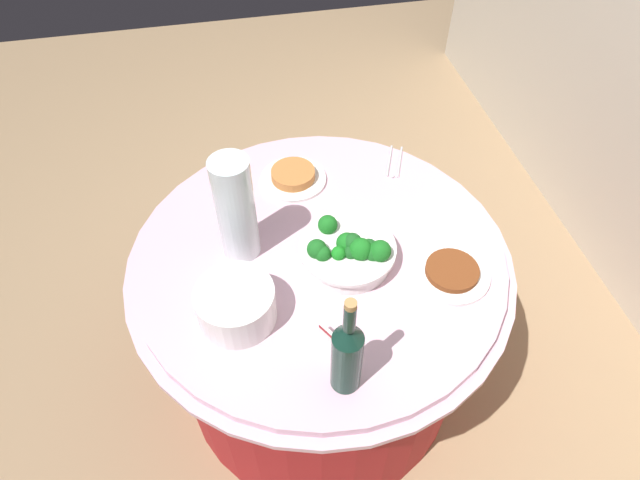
# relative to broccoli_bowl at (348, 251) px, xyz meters

# --- Properties ---
(ground_plane) EXTENTS (6.00, 6.00, 0.00)m
(ground_plane) POSITION_rel_broccoli_bowl_xyz_m (-0.05, -0.07, -0.79)
(ground_plane) COLOR #9E7F5B
(buffet_table) EXTENTS (1.16, 1.16, 0.74)m
(buffet_table) POSITION_rel_broccoli_bowl_xyz_m (-0.05, -0.07, -0.41)
(buffet_table) COLOR maroon
(buffet_table) RESTS_ON ground_plane
(broccoli_bowl) EXTENTS (0.28, 0.28, 0.11)m
(broccoli_bowl) POSITION_rel_broccoli_bowl_xyz_m (0.00, 0.00, 0.00)
(broccoli_bowl) COLOR white
(broccoli_bowl) RESTS_ON buffet_table
(plate_stack) EXTENTS (0.21, 0.21, 0.11)m
(plate_stack) POSITION_rel_broccoli_bowl_xyz_m (0.13, -0.33, 0.01)
(plate_stack) COLOR white
(plate_stack) RESTS_ON buffet_table
(wine_bottle) EXTENTS (0.07, 0.07, 0.34)m
(wine_bottle) POSITION_rel_broccoli_bowl_xyz_m (0.37, -0.10, 0.08)
(wine_bottle) COLOR #133328
(wine_bottle) RESTS_ON buffet_table
(decorative_fruit_vase) EXTENTS (0.11, 0.11, 0.34)m
(decorative_fruit_vase) POSITION_rel_broccoli_bowl_xyz_m (-0.11, -0.30, 0.10)
(decorative_fruit_vase) COLOR silver
(decorative_fruit_vase) RESTS_ON buffet_table
(serving_tongs) EXTENTS (0.16, 0.10, 0.01)m
(serving_tongs) POSITION_rel_broccoli_bowl_xyz_m (-0.39, 0.26, -0.04)
(serving_tongs) COLOR silver
(serving_tongs) RESTS_ON buffet_table
(food_plate_peanuts) EXTENTS (0.22, 0.22, 0.04)m
(food_plate_peanuts) POSITION_rel_broccoli_bowl_xyz_m (-0.38, -0.10, -0.03)
(food_plate_peanuts) COLOR white
(food_plate_peanuts) RESTS_ON buffet_table
(food_plate_stir_fry) EXTENTS (0.22, 0.22, 0.03)m
(food_plate_stir_fry) POSITION_rel_broccoli_bowl_xyz_m (0.11, 0.28, -0.03)
(food_plate_stir_fry) COLOR white
(food_plate_stir_fry) RESTS_ON buffet_table
(label_placard_front) EXTENTS (0.05, 0.03, 0.05)m
(label_placard_front) POSITION_rel_broccoli_bowl_xyz_m (0.25, -0.12, -0.02)
(label_placard_front) COLOR white
(label_placard_front) RESTS_ON buffet_table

